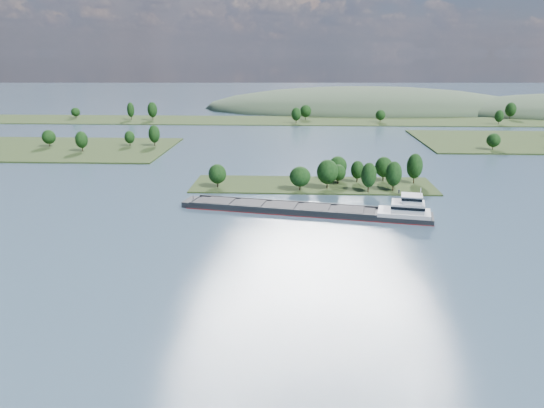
{
  "coord_description": "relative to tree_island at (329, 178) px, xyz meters",
  "views": [
    {
      "loc": [
        -6.67,
        -35.62,
        53.18
      ],
      "look_at": [
        -14.67,
        130.0,
        6.0
      ],
      "focal_mm": 35.0,
      "sensor_mm": 36.0,
      "label": 1
    }
  ],
  "objects": [
    {
      "name": "ground",
      "position": [
        -6.64,
        -58.77,
        -3.82
      ],
      "size": [
        1800.0,
        1800.0,
        0.0
      ],
      "primitive_type": "plane",
      "color": "#334A59",
      "rests_on": "ground"
    },
    {
      "name": "cargo_barge",
      "position": [
        -4.67,
        -39.01,
        -2.34
      ],
      "size": [
        87.37,
        26.98,
        11.77
      ],
      "color": "black",
      "rests_on": "ground"
    },
    {
      "name": "back_shoreline",
      "position": [
        0.68,
        221.01,
        -3.12
      ],
      "size": [
        900.0,
        60.0,
        15.96
      ],
      "color": "#233316",
      "rests_on": "ground"
    },
    {
      "name": "hill_west",
      "position": [
        53.36,
        321.23,
        -3.82
      ],
      "size": [
        320.0,
        160.0,
        44.0
      ],
      "primitive_type": "ellipsoid",
      "color": "#33452F",
      "rests_on": "ground"
    },
    {
      "name": "tree_island",
      "position": [
        0.0,
        0.0,
        0.0
      ],
      "size": [
        100.0,
        30.0,
        13.88
      ],
      "color": "#233316",
      "rests_on": "ground"
    }
  ]
}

